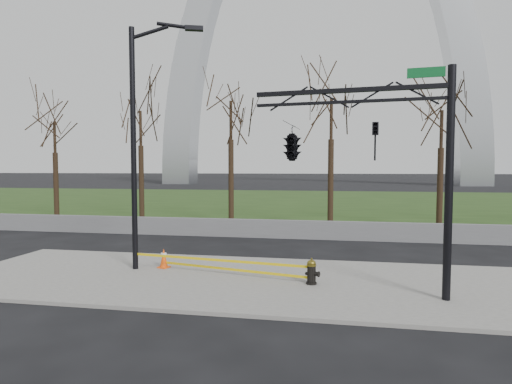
% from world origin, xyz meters
% --- Properties ---
extents(ground, '(500.00, 500.00, 0.00)m').
position_xyz_m(ground, '(0.00, 0.00, 0.00)').
color(ground, black).
rests_on(ground, ground).
extents(sidewalk, '(18.00, 6.00, 0.10)m').
position_xyz_m(sidewalk, '(0.00, 0.00, 0.05)').
color(sidewalk, slate).
rests_on(sidewalk, ground).
extents(grass_strip, '(120.00, 40.00, 0.06)m').
position_xyz_m(grass_strip, '(0.00, 30.00, 0.03)').
color(grass_strip, '#233B15').
rests_on(grass_strip, ground).
extents(guardrail, '(60.00, 0.30, 0.90)m').
position_xyz_m(guardrail, '(0.00, 8.00, 0.45)').
color(guardrail, '#59595B').
rests_on(guardrail, ground).
extents(gateway_arch, '(66.00, 6.00, 65.00)m').
position_xyz_m(gateway_arch, '(0.00, 75.00, 32.50)').
color(gateway_arch, silver).
rests_on(gateway_arch, ground).
extents(tree_row, '(51.40, 4.00, 8.03)m').
position_xyz_m(tree_row, '(2.70, 12.00, 4.02)').
color(tree_row, black).
rests_on(tree_row, ground).
extents(fire_hydrant, '(0.47, 0.32, 0.76)m').
position_xyz_m(fire_hydrant, '(2.18, -0.24, 0.45)').
color(fire_hydrant, black).
rests_on(fire_hydrant, sidewalk).
extents(traffic_cone, '(0.42, 0.42, 0.64)m').
position_xyz_m(traffic_cone, '(-2.82, 0.88, 0.42)').
color(traffic_cone, '#FF530D').
rests_on(traffic_cone, sidewalk).
extents(street_light, '(2.31, 0.92, 8.21)m').
position_xyz_m(street_light, '(-3.48, 0.65, 4.69)').
color(street_light, black).
rests_on(street_light, ground).
extents(traffic_signal_mast, '(5.08, 2.52, 6.00)m').
position_xyz_m(traffic_signal_mast, '(2.39, -0.76, 4.15)').
color(traffic_signal_mast, black).
rests_on(traffic_signal_mast, ground).
extents(caution_tape, '(5.86, 1.12, 0.40)m').
position_xyz_m(caution_tape, '(-0.56, 0.24, 0.45)').
color(caution_tape, '#E0BE0B').
rests_on(caution_tape, ground).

